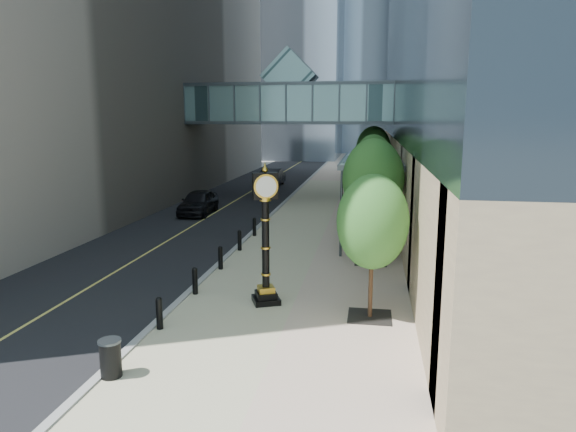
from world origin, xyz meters
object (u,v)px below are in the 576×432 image
object	(u,v)px
street_clock	(266,245)
car_far	(272,177)
pedestrian	(362,239)
car_near	(198,202)
trash_bin	(111,359)

from	to	relation	value
street_clock	car_far	distance (m)	32.02
pedestrian	car_near	distance (m)	14.69
street_clock	car_near	distance (m)	18.02
trash_bin	car_near	distance (m)	22.44
pedestrian	car_far	size ratio (longest dim) A/B	0.35
street_clock	pedestrian	xyz separation A→B (m)	(3.13, 6.51, -1.16)
car_near	pedestrian	bearing A→B (deg)	-43.31
car_near	car_far	size ratio (longest dim) A/B	0.94
pedestrian	car_far	xyz separation A→B (m)	(-9.02, 24.94, -0.09)
street_clock	trash_bin	xyz separation A→B (m)	(-2.73, -5.71, -1.60)
car_near	street_clock	bearing A→B (deg)	-66.15
car_near	trash_bin	bearing A→B (deg)	-78.99
car_near	car_far	distance (m)	15.49
pedestrian	car_far	bearing A→B (deg)	-59.96
trash_bin	car_far	size ratio (longest dim) A/B	0.18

